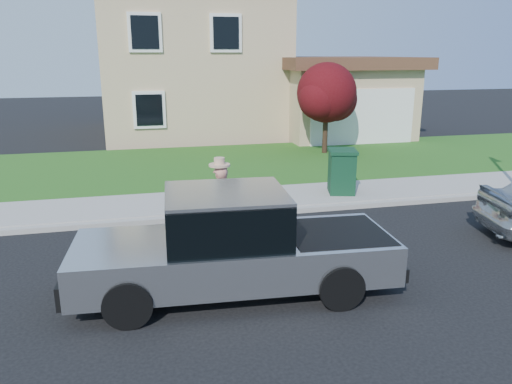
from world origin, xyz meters
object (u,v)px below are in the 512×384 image
at_px(pickup_truck, 233,246).
at_px(woman, 220,202).
at_px(ornamental_tree, 327,96).
at_px(trash_bin, 342,171).

height_order(pickup_truck, woman, woman).
height_order(woman, ornamental_tree, ornamental_tree).
relative_size(ornamental_tree, trash_bin, 2.87).
distance_m(pickup_truck, ornamental_tree, 11.97).
bearing_deg(pickup_truck, trash_bin, 54.48).
bearing_deg(pickup_truck, ornamental_tree, 65.33).
bearing_deg(woman, trash_bin, -161.70).
relative_size(pickup_truck, woman, 3.00).
xyz_separation_m(ornamental_tree, trash_bin, (-1.73, -5.66, -1.53)).
height_order(ornamental_tree, trash_bin, ornamental_tree).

